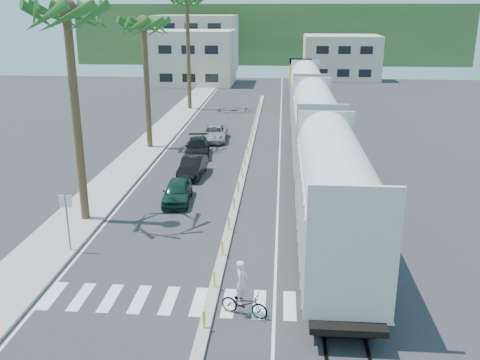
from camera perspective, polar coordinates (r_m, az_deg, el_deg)
name	(u,v)px	position (r m, az deg, el deg)	size (l,w,h in m)	color
ground	(217,278)	(23.49, -2.43, -10.42)	(140.00, 140.00, 0.00)	#28282B
sidewalk	(156,139)	(48.15, -8.95, 4.36)	(3.00, 90.00, 0.15)	gray
rails	(307,134)	(49.84, 7.20, 4.84)	(1.56, 100.00, 0.06)	black
median	(248,156)	(42.05, 0.82, 2.62)	(0.45, 60.00, 0.85)	gray
crosswalk	(211,302)	(21.76, -3.07, -12.89)	(14.00, 2.20, 0.01)	silver
lane_markings	(227,141)	(47.11, -1.39, 4.18)	(9.42, 90.00, 0.01)	silver
freight_train	(311,115)	(43.99, 7.63, 6.92)	(3.00, 60.94, 5.85)	beige
palm_trees	(148,13)	(44.54, -9.82, 17.19)	(3.50, 37.20, 13.75)	brown
street_sign	(67,214)	(26.26, -18.00, -3.46)	(0.60, 0.08, 3.00)	slate
buildings	(230,50)	(92.87, -1.08, 13.66)	(38.00, 27.00, 10.00)	beige
hillside	(272,33)	(120.67, 3.42, 15.37)	(80.00, 20.00, 12.00)	#385628
car_lead	(177,192)	(32.17, -6.71, -1.24)	(1.86, 4.05, 1.34)	#0F2F21
car_second	(193,167)	(37.11, -5.09, 1.43)	(1.62, 4.17, 1.35)	black
car_third	(197,147)	(42.29, -4.58, 3.48)	(2.36, 4.83, 1.35)	black
car_rear	(214,133)	(47.17, -2.79, 5.00)	(2.35, 4.78, 1.31)	#B6B8BC
cyclist	(244,298)	(20.60, 0.40, -12.52)	(1.77, 2.26, 2.26)	#9EA0A5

